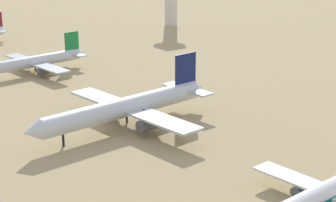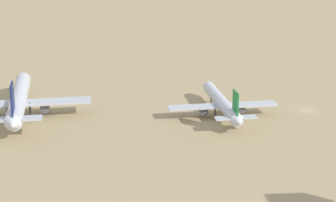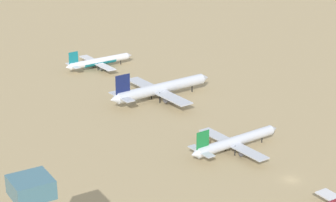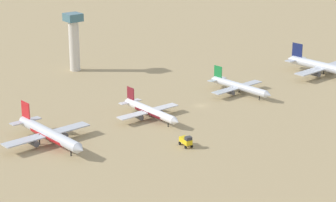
{
  "view_description": "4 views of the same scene",
  "coord_description": "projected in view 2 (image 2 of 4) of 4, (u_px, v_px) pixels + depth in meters",
  "views": [
    {
      "loc": [
        61.18,
        162.35,
        39.29
      ],
      "look_at": [
        -3.26,
        78.7,
        6.33
      ],
      "focal_mm": 63.09,
      "sensor_mm": 36.0,
      "label": 1
    },
    {
      "loc": [
        -144.46,
        47.29,
        47.69
      ],
      "look_at": [
        -0.56,
        35.32,
        3.54
      ],
      "focal_mm": 65.86,
      "sensor_mm": 36.0,
      "label": 2
    },
    {
      "loc": [
        -106.37,
        -111.68,
        79.11
      ],
      "look_at": [
        -2.17,
        60.38,
        3.78
      ],
      "focal_mm": 67.08,
      "sensor_mm": 36.0,
      "label": 3
    },
    {
      "loc": [
        188.35,
        -160.34,
        83.08
      ],
      "look_at": [
        0.21,
        -16.72,
        5.34
      ],
      "focal_mm": 70.79,
      "sensor_mm": 36.0,
      "label": 4
    }
  ],
  "objects": [
    {
      "name": "parked_jet_4",
      "position": [
        19.0,
        100.0,
        149.81
      ],
      "size": [
        43.21,
        35.15,
        12.45
      ],
      "color": "silver",
      "rests_on": "ground"
    },
    {
      "name": "ground_plane",
      "position": [
        307.0,
        110.0,
        155.37
      ],
      "size": [
        1800.0,
        1800.0,
        0.0
      ],
      "primitive_type": "plane",
      "color": "tan"
    },
    {
      "name": "parked_jet_3",
      "position": [
        222.0,
        103.0,
        150.46
      ],
      "size": [
        33.35,
        27.14,
        9.61
      ],
      "color": "silver",
      "rests_on": "ground"
    }
  ]
}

